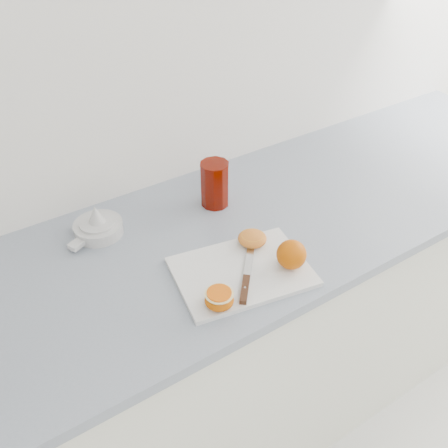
% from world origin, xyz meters
% --- Properties ---
extents(counter, '(2.62, 0.64, 0.89)m').
position_xyz_m(counter, '(0.09, 1.70, 0.45)').
color(counter, white).
rests_on(counter, ground).
extents(cutting_board, '(0.35, 0.28, 0.01)m').
position_xyz_m(cutting_board, '(0.11, 1.54, 0.90)').
color(cutting_board, white).
rests_on(cutting_board, counter).
extents(whole_orange, '(0.07, 0.07, 0.07)m').
position_xyz_m(whole_orange, '(0.21, 1.49, 0.94)').
color(whole_orange, '#CC4807').
rests_on(whole_orange, cutting_board).
extents(half_orange, '(0.06, 0.06, 0.04)m').
position_xyz_m(half_orange, '(0.00, 1.47, 0.92)').
color(half_orange, '#CC4807').
rests_on(half_orange, cutting_board).
extents(squeezed_shell, '(0.07, 0.07, 0.03)m').
position_xyz_m(squeezed_shell, '(0.18, 1.61, 0.92)').
color(squeezed_shell, orange).
rests_on(squeezed_shell, cutting_board).
extents(paring_knife, '(0.14, 0.16, 0.01)m').
position_xyz_m(paring_knife, '(0.08, 1.49, 0.91)').
color(paring_knife, '#402513').
rests_on(paring_knife, cutting_board).
extents(citrus_juicer, '(0.16, 0.13, 0.09)m').
position_xyz_m(citrus_juicer, '(-0.12, 1.87, 0.91)').
color(citrus_juicer, silver).
rests_on(citrus_juicer, counter).
extents(red_tumbler, '(0.08, 0.08, 0.13)m').
position_xyz_m(red_tumbler, '(0.21, 1.82, 0.95)').
color(red_tumbler, '#5E0B00').
rests_on(red_tumbler, counter).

